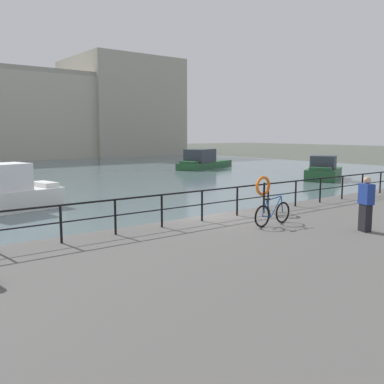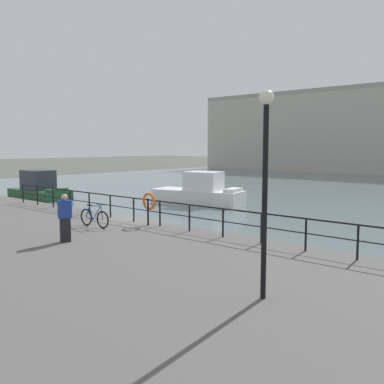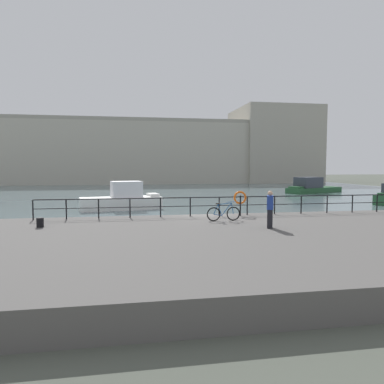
{
  "view_description": "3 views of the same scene",
  "coord_description": "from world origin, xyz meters",
  "px_view_note": "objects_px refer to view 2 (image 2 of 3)",
  "views": [
    {
      "loc": [
        -10.19,
        -12.14,
        3.87
      ],
      "look_at": [
        1.07,
        2.41,
        1.38
      ],
      "focal_mm": 40.66,
      "sensor_mm": 36.0,
      "label": 1
    },
    {
      "loc": [
        15.16,
        -13.36,
        4.24
      ],
      "look_at": [
        -0.92,
        5.07,
        1.62
      ],
      "focal_mm": 40.38,
      "sensor_mm": 36.0,
      "label": 2
    },
    {
      "loc": [
        -4.15,
        -20.23,
        3.69
      ],
      "look_at": [
        -0.28,
        2.58,
        2.0
      ],
      "focal_mm": 33.37,
      "sensor_mm": 36.0,
      "label": 3
    }
  ],
  "objects_px": {
    "quay_lamp_post": "(265,167)",
    "standing_person": "(65,218)",
    "life_ring_stand": "(149,202)",
    "moored_white_yacht": "(39,188)",
    "moored_small_launch": "(200,193)",
    "parked_bicycle": "(94,218)"
  },
  "relations": [
    {
      "from": "moored_white_yacht",
      "to": "life_ring_stand",
      "type": "height_order",
      "value": "moored_white_yacht"
    },
    {
      "from": "life_ring_stand",
      "to": "quay_lamp_post",
      "type": "bearing_deg",
      "value": -27.88
    },
    {
      "from": "moored_white_yacht",
      "to": "parked_bicycle",
      "type": "xyz_separation_m",
      "value": [
        17.42,
        -7.35,
        0.43
      ]
    },
    {
      "from": "moored_white_yacht",
      "to": "standing_person",
      "type": "distance_m",
      "value": 21.33
    },
    {
      "from": "moored_small_launch",
      "to": "life_ring_stand",
      "type": "xyz_separation_m",
      "value": [
        6.78,
        -11.42,
        1.0
      ]
    },
    {
      "from": "moored_small_launch",
      "to": "life_ring_stand",
      "type": "bearing_deg",
      "value": -70.71
    },
    {
      "from": "moored_small_launch",
      "to": "parked_bicycle",
      "type": "relative_size",
      "value": 3.98
    },
    {
      "from": "moored_small_launch",
      "to": "quay_lamp_post",
      "type": "distance_m",
      "value": 22.13
    },
    {
      "from": "moored_white_yacht",
      "to": "moored_small_launch",
      "type": "distance_m",
      "value": 13.4
    },
    {
      "from": "moored_small_launch",
      "to": "quay_lamp_post",
      "type": "relative_size",
      "value": 1.55
    },
    {
      "from": "quay_lamp_post",
      "to": "standing_person",
      "type": "xyz_separation_m",
      "value": [
        -8.25,
        0.3,
        -2.04
      ]
    },
    {
      "from": "moored_white_yacht",
      "to": "parked_bicycle",
      "type": "distance_m",
      "value": 18.92
    },
    {
      "from": "moored_small_launch",
      "to": "standing_person",
      "type": "distance_m",
      "value": 17.04
    },
    {
      "from": "moored_white_yacht",
      "to": "standing_person",
      "type": "height_order",
      "value": "standing_person"
    },
    {
      "from": "life_ring_stand",
      "to": "quay_lamp_post",
      "type": "relative_size",
      "value": 0.31
    },
    {
      "from": "quay_lamp_post",
      "to": "standing_person",
      "type": "height_order",
      "value": "quay_lamp_post"
    },
    {
      "from": "moored_small_launch",
      "to": "life_ring_stand",
      "type": "distance_m",
      "value": 13.32
    },
    {
      "from": "quay_lamp_post",
      "to": "standing_person",
      "type": "distance_m",
      "value": 8.51
    },
    {
      "from": "life_ring_stand",
      "to": "quay_lamp_post",
      "type": "xyz_separation_m",
      "value": [
        8.37,
        -4.43,
        1.93
      ]
    },
    {
      "from": "moored_white_yacht",
      "to": "life_ring_stand",
      "type": "bearing_deg",
      "value": -17.46
    },
    {
      "from": "moored_small_launch",
      "to": "standing_person",
      "type": "xyz_separation_m",
      "value": [
        6.9,
        -15.55,
        0.89
      ]
    },
    {
      "from": "quay_lamp_post",
      "to": "standing_person",
      "type": "bearing_deg",
      "value": 177.91
    }
  ]
}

